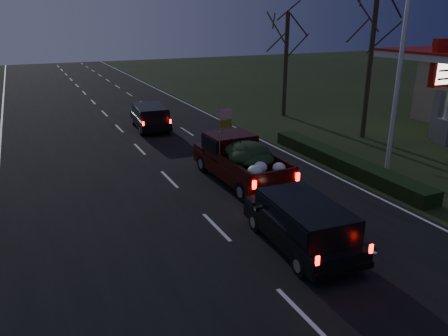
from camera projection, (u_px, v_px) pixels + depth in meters
name	position (u px, v px, depth m)	size (l,w,h in m)	color
ground	(216.00, 227.00, 14.61)	(120.00, 120.00, 0.00)	black
road_asphalt	(216.00, 227.00, 14.61)	(14.00, 120.00, 0.02)	black
hedge_row	(344.00, 162.00, 20.19)	(1.00, 10.00, 0.60)	black
light_pole	(403.00, 47.00, 18.31)	(0.50, 0.90, 9.16)	silver
gas_price_pylon	(444.00, 72.00, 24.03)	(2.00, 0.41, 5.57)	gray
bare_tree_mid	(374.00, 23.00, 23.51)	(3.60, 3.60, 8.50)	black
bare_tree_far	(287.00, 39.00, 29.47)	(3.60, 3.60, 7.00)	black
pickup_truck	(240.00, 158.00, 18.36)	(2.19, 5.46, 2.84)	black
lead_suv	(150.00, 115.00, 26.98)	(2.10, 4.37, 1.22)	black
rear_suv	(303.00, 220.00, 12.97)	(2.11, 4.49, 1.26)	black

